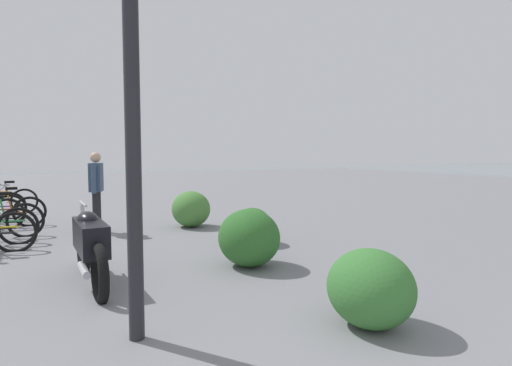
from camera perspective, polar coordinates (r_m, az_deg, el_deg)
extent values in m
cylinder|color=#232328|center=(3.98, -16.28, 10.99)|extent=(0.14, 0.14, 4.40)
torus|color=black|center=(5.36, -20.22, -11.37)|extent=(0.72, 0.15, 0.72)
torus|color=black|center=(6.76, -22.14, -8.21)|extent=(0.72, 0.15, 0.72)
cube|color=black|center=(5.94, -21.31, -6.72)|extent=(1.11, 0.37, 0.40)
ellipsoid|color=black|center=(6.14, -21.65, -4.68)|extent=(0.45, 0.30, 0.24)
cylinder|color=silver|center=(6.64, -22.15, -5.57)|extent=(0.18, 0.07, 0.66)
cylinder|color=silver|center=(6.53, -22.18, -2.58)|extent=(0.60, 0.06, 0.04)
cylinder|color=silver|center=(5.61, -22.10, -10.74)|extent=(0.55, 0.12, 0.09)
torus|color=black|center=(8.45, -29.63, -5.79)|extent=(0.14, 0.72, 0.72)
cylinder|color=black|center=(8.49, -31.11, -5.80)|extent=(0.08, 0.45, 0.04)
torus|color=black|center=(9.09, -29.25, -5.11)|extent=(0.14, 0.72, 0.72)
cylinder|color=gold|center=(9.13, -30.63, -5.12)|extent=(0.09, 0.45, 0.04)
torus|color=black|center=(9.81, -28.52, -4.44)|extent=(0.15, 0.72, 0.72)
cylinder|color=#2D8447|center=(9.85, -30.84, -2.94)|extent=(0.05, 0.14, 0.54)
cylinder|color=#2D8447|center=(9.85, -29.80, -4.45)|extent=(0.09, 0.45, 0.04)
cube|color=black|center=(9.81, -30.62, -1.22)|extent=(0.12, 0.25, 0.06)
torus|color=black|center=(10.99, -30.36, -3.63)|extent=(0.08, 0.72, 0.72)
torus|color=black|center=(11.15, -28.08, -3.44)|extent=(0.09, 0.72, 0.72)
cylinder|color=orange|center=(11.13, -30.16, -2.16)|extent=(0.04, 0.14, 0.54)
cylinder|color=orange|center=(11.15, -29.22, -3.48)|extent=(0.06, 0.45, 0.04)
cube|color=black|center=(11.10, -29.96, -0.63)|extent=(0.10, 0.24, 0.06)
torus|color=black|center=(11.89, -30.03, -3.06)|extent=(0.10, 0.72, 0.72)
cylinder|color=red|center=(11.92, -31.09, -3.09)|extent=(0.06, 0.45, 0.04)
torus|color=black|center=(12.56, -29.99, -2.70)|extent=(0.12, 0.72, 0.72)
cylinder|color=#7A3899|center=(12.59, -30.99, -2.72)|extent=(0.07, 0.45, 0.04)
torus|color=black|center=(13.59, -28.63, -2.17)|extent=(0.20, 0.72, 0.72)
cylinder|color=#B7B7BC|center=(13.51, -30.33, -1.14)|extent=(0.06, 0.14, 0.54)
cylinder|color=#B7B7BC|center=(13.56, -29.56, -2.22)|extent=(0.12, 0.44, 0.04)
cube|color=black|center=(13.50, -30.16, 0.12)|extent=(0.13, 0.25, 0.06)
cylinder|color=black|center=(9.57, -20.65, -3.67)|extent=(0.14, 0.14, 0.90)
cylinder|color=black|center=(9.77, -20.45, -3.52)|extent=(0.14, 0.14, 0.90)
cube|color=#384C66|center=(9.60, -20.66, 0.73)|extent=(0.45, 0.34, 0.60)
sphere|color=tan|center=(9.59, -20.72, 3.23)|extent=(0.22, 0.22, 0.22)
cylinder|color=#384C66|center=(9.35, -20.93, 0.45)|extent=(0.10, 0.10, 0.58)
cylinder|color=#384C66|center=(9.86, -20.39, 0.64)|extent=(0.10, 0.10, 0.58)
ellipsoid|color=#2D6628|center=(7.98, -0.50, -5.76)|extent=(0.79, 0.71, 0.67)
ellipsoid|color=#2D6628|center=(6.43, -0.94, -7.34)|extent=(1.01, 0.91, 0.86)
ellipsoid|color=#387533|center=(4.42, 15.09, -13.45)|extent=(0.91, 0.82, 0.77)
ellipsoid|color=#477F38|center=(9.86, -8.71, -3.46)|extent=(0.96, 0.87, 0.82)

